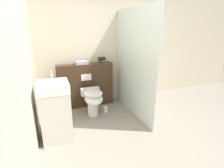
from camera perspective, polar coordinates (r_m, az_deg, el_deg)
name	(u,v)px	position (r m, az deg, el deg)	size (l,w,h in m)	color
ground_plane	(138,142)	(2.92, 8.60, -18.19)	(12.00, 12.00, 0.00)	gray
wall_back	(102,49)	(4.11, -3.25, 11.41)	(8.00, 0.06, 2.50)	beige
wall_side_left	(20,73)	(2.12, -27.95, 3.21)	(0.06, 8.00, 2.50)	beige
partition_panel	(86,85)	(3.96, -8.59, -0.39)	(1.22, 0.22, 0.97)	#3D2819
shower_glass	(133,63)	(3.48, 6.99, 6.68)	(0.04, 1.68, 2.09)	silver
toilet	(93,99)	(3.48, -6.24, -5.04)	(0.38, 0.58, 0.53)	white
sink_vanity	(56,111)	(2.89, -17.95, -8.38)	(0.45, 0.47, 1.08)	beige
hair_drier	(102,59)	(3.93, -3.32, 8.21)	(0.18, 0.08, 0.13)	black
folded_towel	(81,63)	(3.80, -9.94, 6.86)	(0.24, 0.18, 0.06)	#8C9EAD
spare_toilet_roll	(105,109)	(3.76, -2.15, -8.22)	(0.09, 0.09, 0.12)	white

